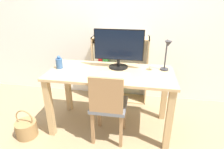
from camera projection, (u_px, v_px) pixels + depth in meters
ground_plane at (111, 125)px, 2.52m from camera, size 10.00×10.00×0.00m
wall_back at (121, 17)px, 2.84m from camera, size 8.00×0.05×2.60m
desk at (111, 82)px, 2.27m from camera, size 1.48×0.68×0.78m
monitor at (119, 47)px, 2.24m from camera, size 0.60×0.24×0.47m
keyboard at (114, 75)px, 2.09m from camera, size 0.34×0.15×0.02m
vase at (59, 63)px, 2.29m from camera, size 0.08×0.08×0.16m
desk_lamp at (167, 53)px, 2.12m from camera, size 0.10×0.19×0.38m
chair at (108, 105)px, 2.09m from camera, size 0.40×0.40×0.86m
bookshelf at (111, 74)px, 3.04m from camera, size 0.85×0.28×1.04m
basket at (26, 128)px, 2.29m from camera, size 0.25×0.25×0.37m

